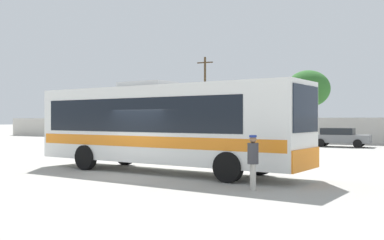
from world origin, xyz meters
The scene contains 11 objects.
ground_plane centered at (0.00, 10.00, 0.00)m, with size 300.00×300.00×0.00m, color #A3A099.
perimeter_wall centered at (0.00, 26.02, 1.14)m, with size 80.00×0.30×2.28m, color beige.
coach_bus_white_orange centered at (0.29, 1.10, 1.96)m, with size 11.95×3.45×3.67m.
attendant_by_bus_door centered at (5.29, -1.49, 0.94)m, with size 0.46×0.46×1.65m.
parked_car_leftmost_dark_blue centered at (-9.88, 21.46, 0.79)m, with size 4.68×2.22×1.49m.
parked_car_second_silver centered at (-3.19, 21.58, 0.79)m, with size 4.49×2.27×1.49m.
parked_car_third_grey centered at (3.14, 21.75, 0.78)m, with size 4.42×2.08×1.46m.
utility_pole_near centered at (-12.50, 28.86, 4.65)m, with size 1.80×0.29×8.92m.
roadside_tree_left centered at (-17.21, 28.04, 4.51)m, with size 4.20×4.20×6.31m.
roadside_tree_midleft centered at (-7.03, 30.24, 4.11)m, with size 4.82×4.82×6.16m.
roadside_tree_midright centered at (-1.98, 31.56, 5.25)m, with size 4.45×4.45×7.16m.
Camera 1 is at (10.29, -13.94, 2.12)m, focal length 41.73 mm.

